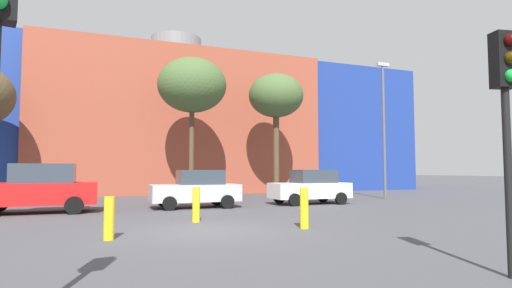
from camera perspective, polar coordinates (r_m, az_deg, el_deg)
name	(u,v)px	position (r m, az deg, el deg)	size (l,w,h in m)	color
ground_plane	(209,231)	(11.34, -6.66, -12.09)	(200.00, 200.00, 0.00)	#47474C
building_backdrop	(175,126)	(33.02, -11.35, 2.53)	(39.77, 10.65, 12.34)	#9E4733
parked_car_1	(38,188)	(17.83, -28.42, -5.55)	(4.40, 2.16, 1.91)	red
parked_car_2	(196,189)	(18.13, -8.42, -6.30)	(3.85, 1.89, 1.67)	silver
parked_car_3	(311,187)	(20.17, 7.72, -6.02)	(3.88, 1.90, 1.68)	white
traffic_light_near_right	(506,95)	(7.51, 31.86, 5.87)	(0.40, 0.39, 3.85)	black
bare_tree_0	(276,97)	(26.25, 2.84, 6.67)	(3.53, 3.53, 7.89)	brown
bare_tree_1	(192,86)	(24.29, -9.01, 8.13)	(4.03, 4.03, 8.27)	brown
bollard_yellow_0	(109,218)	(10.37, -20.06, -9.83)	(0.24, 0.24, 1.03)	yellow
bollard_yellow_1	(304,208)	(11.72, 6.83, -8.97)	(0.24, 0.24, 1.16)	yellow
bollard_yellow_2	(196,204)	(13.20, -8.46, -8.45)	(0.24, 0.24, 1.12)	yellow
street_lamp	(384,121)	(24.96, 17.60, 3.10)	(0.80, 0.24, 8.03)	#59595E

